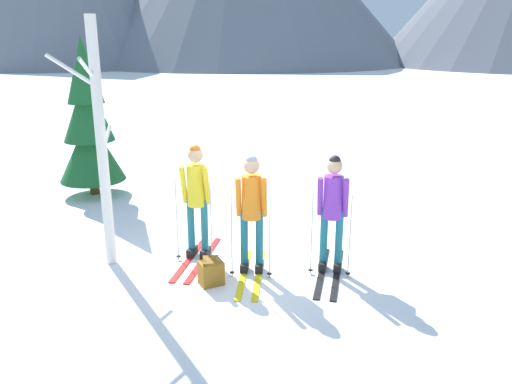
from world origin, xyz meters
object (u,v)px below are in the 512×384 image
object	(u,v)px
skier_in_purple	(333,207)
backpack_on_snow_front	(211,272)
skier_in_yellow	(197,197)
skier_in_orange	(252,207)
birch_tree_tall	(101,144)
pine_tree_near	(88,124)

from	to	relation	value
skier_in_purple	backpack_on_snow_front	size ratio (longest dim) A/B	4.58
skier_in_yellow	skier_in_orange	bearing A→B (deg)	-37.36
skier_in_yellow	birch_tree_tall	distance (m)	1.59
birch_tree_tall	backpack_on_snow_front	xyz separation A→B (m)	(1.51, -0.89, -1.67)
pine_tree_near	skier_in_yellow	bearing A→B (deg)	-58.26
skier_in_purple	skier_in_yellow	bearing A→B (deg)	160.49
skier_in_purple	skier_in_orange	bearing A→B (deg)	175.52
skier_in_yellow	pine_tree_near	bearing A→B (deg)	121.74
birch_tree_tall	skier_in_orange	bearing A→B (deg)	-14.27
pine_tree_near	birch_tree_tall	bearing A→B (deg)	-76.13
skier_in_purple	birch_tree_tall	size ratio (longest dim) A/B	0.48
skier_in_orange	skier_in_purple	world-z (taller)	skier_in_orange
skier_in_yellow	pine_tree_near	xyz separation A→B (m)	(-2.24, 3.63, 0.53)
skier_in_yellow	backpack_on_snow_front	bearing A→B (deg)	-79.61
birch_tree_tall	skier_in_yellow	bearing A→B (deg)	2.54
pine_tree_near	birch_tree_tall	xyz separation A→B (m)	(0.91, -3.69, 0.32)
skier_in_orange	backpack_on_snow_front	bearing A→B (deg)	-150.14
skier_in_yellow	pine_tree_near	size ratio (longest dim) A/B	0.54
skier_in_yellow	backpack_on_snow_front	world-z (taller)	skier_in_yellow
skier_in_yellow	skier_in_orange	world-z (taller)	skier_in_yellow
pine_tree_near	skier_in_orange	bearing A→B (deg)	-54.38
skier_in_orange	pine_tree_near	world-z (taller)	pine_tree_near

